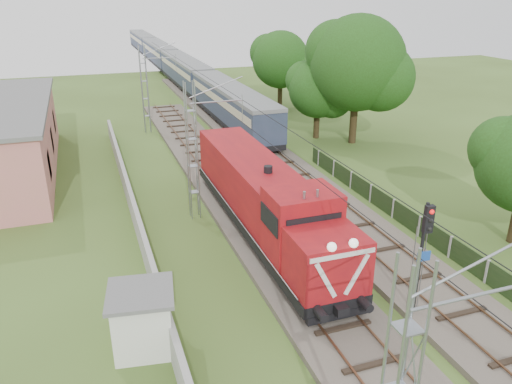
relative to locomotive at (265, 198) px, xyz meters
name	(u,v)px	position (x,y,z in m)	size (l,w,h in m)	color
ground	(335,325)	(0.00, -8.25, -2.26)	(140.00, 140.00, 0.00)	#3A501E
track_main	(273,244)	(0.00, -1.25, -2.08)	(4.20, 70.00, 0.45)	#6B6054
track_side	(273,160)	(5.00, 11.75, -2.08)	(4.20, 80.00, 0.45)	#6B6054
catenary	(193,152)	(-2.95, 3.75, 1.79)	(3.31, 70.00, 8.00)	gray
boundary_wall	(135,213)	(-6.50, 3.75, -1.51)	(0.25, 40.00, 1.50)	#9E9E99
fence	(450,247)	(8.00, -5.25, -1.66)	(0.12, 32.00, 1.20)	black
locomotive	(265,198)	(0.00, 0.00, 0.00)	(3.04, 17.33, 4.40)	black
coach_rake	(170,60)	(5.00, 55.72, 0.17)	(2.91, 86.79, 3.36)	black
signal_post	(424,241)	(3.35, -8.83, 1.24)	(0.56, 0.44, 5.11)	black
relay_hut	(143,319)	(-7.40, -7.06, -1.02)	(2.72, 2.72, 2.47)	silver
tree_b	(359,64)	(13.62, 14.38, 4.50)	(8.36, 7.96, 10.84)	#3B2D18
tree_c	(319,89)	(11.25, 16.83, 2.19)	(5.51, 5.25, 7.14)	#3B2D18
tree_d	(281,60)	(12.74, 29.41, 3.03)	(6.55, 6.24, 8.49)	#3B2D18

